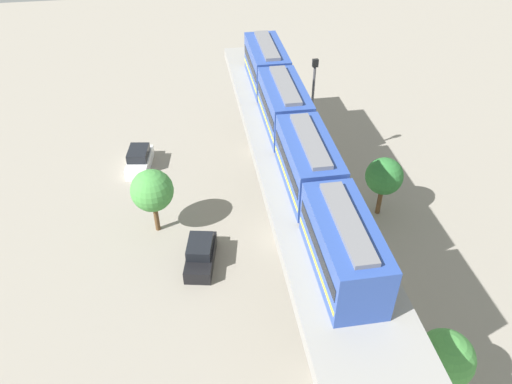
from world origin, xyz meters
The scene contains 9 objects.
ground_plane centered at (0.00, 0.00, 0.00)m, with size 120.00×120.00×0.00m, color gray.
viaduct centered at (0.00, 0.00, 5.74)m, with size 5.20×35.80×7.32m.
train centered at (0.00, -0.12, 8.85)m, with size 2.64×27.45×3.24m.
parked_car_white centered at (-11.06, 10.53, 0.74)m, with size 2.42×4.42×1.76m.
parked_car_black centered at (-6.62, -1.76, 0.74)m, with size 2.59×4.47×1.76m.
tree_near_viaduct centered at (7.31, 1.40, 3.47)m, with size 2.79×2.79×4.90m.
tree_mid_lot centered at (-9.56, 2.13, 3.63)m, with size 3.05×3.05×5.19m.
tree_far_corner centered at (4.76, -13.81, 3.62)m, with size 2.92×2.92×5.11m.
signal_post centered at (3.40, 8.29, 5.48)m, with size 0.44×0.28×9.92m.
Camera 1 is at (-6.71, -26.60, 25.33)m, focal length 35.25 mm.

